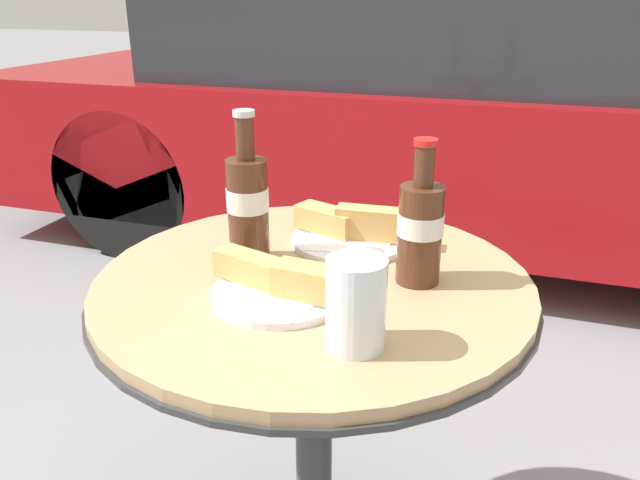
% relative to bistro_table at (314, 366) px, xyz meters
% --- Properties ---
extents(bistro_table, '(0.73, 0.73, 0.73)m').
position_rel_bistro_table_xyz_m(bistro_table, '(0.00, 0.00, 0.00)').
color(bistro_table, '#333333').
rests_on(bistro_table, ground_plane).
extents(cola_bottle_left, '(0.07, 0.07, 0.26)m').
position_rel_bistro_table_xyz_m(cola_bottle_left, '(-0.13, 0.03, 0.28)').
color(cola_bottle_left, '#4C2819').
rests_on(cola_bottle_left, bistro_table).
extents(cola_bottle_right, '(0.07, 0.07, 0.23)m').
position_rel_bistro_table_xyz_m(cola_bottle_right, '(0.17, 0.04, 0.27)').
color(cola_bottle_right, '#4C2819').
rests_on(cola_bottle_right, bistro_table).
extents(drinking_glass, '(0.08, 0.08, 0.12)m').
position_rel_bistro_table_xyz_m(drinking_glass, '(0.12, -0.19, 0.23)').
color(drinking_glass, black).
rests_on(drinking_glass, bistro_table).
extents(lunch_plate_near, '(0.23, 0.22, 0.07)m').
position_rel_bistro_table_xyz_m(lunch_plate_near, '(0.02, 0.16, 0.20)').
color(lunch_plate_near, white).
rests_on(lunch_plate_near, bistro_table).
extents(lunch_plate_far, '(0.22, 0.21, 0.06)m').
position_rel_bistro_table_xyz_m(lunch_plate_far, '(-0.02, -0.09, 0.20)').
color(lunch_plate_far, white).
rests_on(lunch_plate_far, bistro_table).
extents(parked_car, '(4.32, 1.71, 1.32)m').
position_rel_bistro_table_xyz_m(parked_car, '(-0.11, 2.21, 0.07)').
color(parked_car, '#9E0F14').
rests_on(parked_car, ground_plane).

